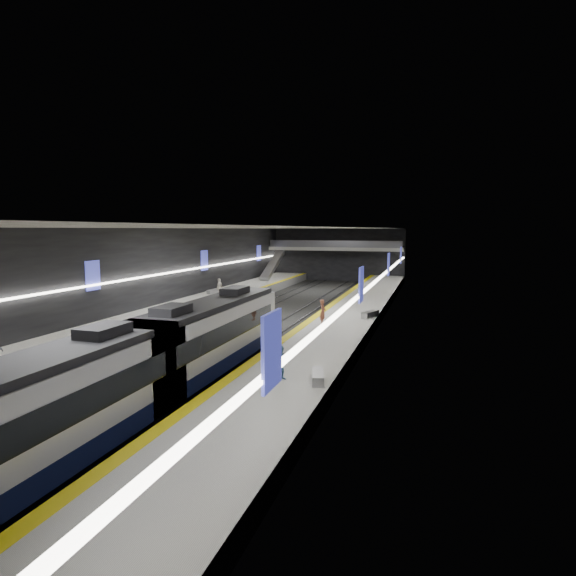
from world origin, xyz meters
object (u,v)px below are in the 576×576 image
(bench_right_near, at_px, (318,377))
(passenger_right_b, at_px, (281,363))
(escalator, at_px, (273,265))
(bench_right_far, at_px, (370,314))
(passenger_left_a, at_px, (220,288))
(passenger_right_a, at_px, (323,312))
(bench_left_far, at_px, (213,291))
(train, at_px, (143,364))

(bench_right_near, relative_size, passenger_right_b, 1.18)
(bench_right_near, height_order, passenger_right_b, passenger_right_b)
(escalator, bearing_deg, passenger_right_b, -70.62)
(bench_right_near, bearing_deg, passenger_right_b, 174.60)
(bench_right_far, bearing_deg, passenger_left_a, 176.51)
(escalator, xyz_separation_m, passenger_left_a, (0.85, -19.21, -0.94))
(passenger_right_a, bearing_deg, passenger_left_a, 52.06)
(bench_right_far, distance_m, passenger_right_b, 17.18)
(passenger_right_a, bearing_deg, bench_right_near, -167.02)
(passenger_left_a, bearing_deg, bench_right_near, 35.68)
(bench_right_near, height_order, passenger_left_a, passenger_left_a)
(bench_right_far, bearing_deg, escalator, 142.60)
(escalator, xyz_separation_m, passenger_right_b, (15.17, -43.13, -1.10))
(bench_right_near, distance_m, passenger_right_a, 13.29)
(bench_right_near, bearing_deg, bench_right_far, 75.04)
(escalator, relative_size, bench_right_far, 3.96)
(bench_right_near, xyz_separation_m, passenger_left_a, (-15.98, 23.65, 0.73))
(bench_left_far, bearing_deg, passenger_left_a, -45.00)
(escalator, height_order, passenger_right_b, escalator)
(passenger_right_b, bearing_deg, passenger_left_a, 100.70)
(train, height_order, bench_right_near, train)
(bench_left_far, relative_size, passenger_right_a, 0.99)
(bench_left_far, distance_m, passenger_right_a, 20.05)
(passenger_right_b, bearing_deg, bench_right_far, 63.66)
(escalator, distance_m, bench_right_far, 31.16)
(bench_right_near, distance_m, bench_right_far, 16.81)
(bench_left_far, xyz_separation_m, passenger_right_a, (15.15, -13.12, 0.69))
(train, bearing_deg, passenger_right_b, 31.86)
(bench_left_far, relative_size, passenger_left_a, 0.94)
(passenger_right_b, bearing_deg, escalator, 89.16)
(escalator, distance_m, passenger_left_a, 19.26)
(passenger_right_a, relative_size, passenger_right_b, 1.14)
(escalator, height_order, bench_left_far, escalator)
(bench_right_near, bearing_deg, escalator, 97.05)
(train, distance_m, bench_right_far, 21.47)
(bench_right_near, relative_size, bench_right_far, 0.93)
(bench_left_far, height_order, passenger_right_b, passenger_right_b)
(train, xyz_separation_m, escalator, (-10.00, 46.34, 0.70))
(train, distance_m, passenger_right_a, 16.95)
(escalator, distance_m, passenger_right_b, 45.73)
(passenger_right_b, bearing_deg, bench_left_far, 101.44)
(train, relative_size, bench_right_near, 14.57)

